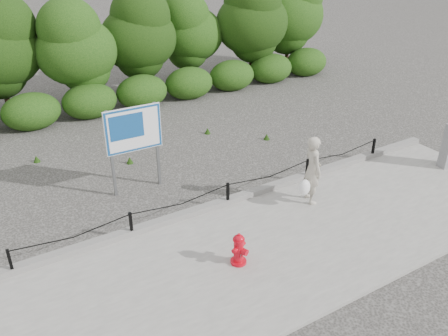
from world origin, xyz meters
name	(u,v)px	position (x,y,z in m)	size (l,w,h in m)	color
ground	(228,207)	(0.00, 0.00, 0.00)	(90.00, 90.00, 0.00)	#2D2B28
sidewalk	(276,248)	(0.00, -2.00, 0.04)	(14.00, 4.00, 0.08)	gray
curb	(227,201)	(0.00, 0.05, 0.15)	(14.00, 0.22, 0.14)	slate
chain_barrier	(228,191)	(0.00, 0.00, 0.46)	(10.06, 0.06, 0.60)	black
treeline	(133,35)	(1.28, 8.95, 2.42)	(20.29, 3.52, 4.43)	black
fire_hydrant	(239,249)	(-0.98, -2.02, 0.42)	(0.44, 0.44, 0.71)	red
pedestrian	(312,171)	(1.83, -0.91, 0.93)	(0.79, 0.72, 1.74)	#ADA594
advertising_sign	(133,133)	(-1.56, 1.92, 1.63)	(1.44, 0.16, 2.31)	slate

